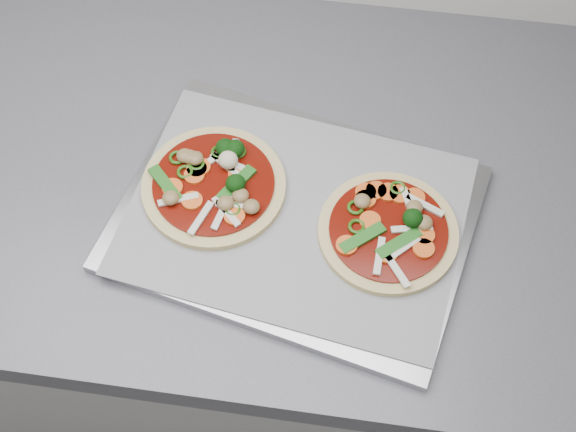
# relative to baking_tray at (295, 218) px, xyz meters

# --- Properties ---
(baking_tray) EXTENTS (0.46, 0.38, 0.01)m
(baking_tray) POSITION_rel_baking_tray_xyz_m (0.00, 0.00, 0.00)
(baking_tray) COLOR #97969B
(baking_tray) RESTS_ON countertop
(parchment) EXTENTS (0.43, 0.34, 0.00)m
(parchment) POSITION_rel_baking_tray_xyz_m (0.00, 0.00, 0.01)
(parchment) COLOR gray
(parchment) RESTS_ON baking_tray
(pizza_left) EXTENTS (0.22, 0.22, 0.03)m
(pizza_left) POSITION_rel_baking_tray_xyz_m (-0.10, 0.03, 0.02)
(pizza_left) COLOR #DDC97A
(pizza_left) RESTS_ON parchment
(pizza_right) EXTENTS (0.22, 0.22, 0.03)m
(pizza_right) POSITION_rel_baking_tray_xyz_m (0.11, -0.01, 0.02)
(pizza_right) COLOR #DDC97A
(pizza_right) RESTS_ON parchment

